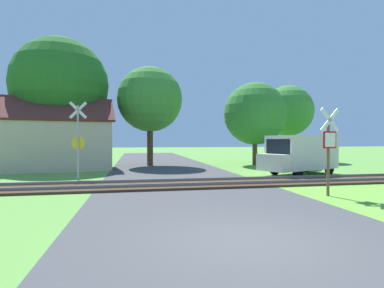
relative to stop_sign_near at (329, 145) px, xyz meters
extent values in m
plane|color=#5B933D|center=(-4.58, -4.01, -1.80)|extent=(160.00, 160.00, 0.00)
cube|color=#424244|center=(-4.58, -2.01, -1.80)|extent=(7.44, 80.00, 0.01)
cube|color=#422D1E|center=(-4.58, 3.42, -1.75)|extent=(60.00, 2.60, 0.10)
cube|color=slate|center=(-4.58, 4.14, -1.64)|extent=(60.00, 0.08, 0.12)
cube|color=slate|center=(-4.58, 2.71, -1.64)|extent=(60.00, 0.08, 0.12)
cylinder|color=brown|center=(-0.01, 0.03, -0.38)|extent=(0.10, 0.10, 2.83)
cube|color=red|center=(0.01, -0.03, 0.19)|extent=(0.59, 0.16, 0.60)
cube|color=white|center=(0.01, -0.06, 0.19)|extent=(0.48, 0.12, 0.49)
cube|color=white|center=(0.01, -0.03, 0.89)|extent=(0.86, 0.21, 0.88)
cube|color=white|center=(0.01, -0.03, 0.89)|extent=(0.86, 0.21, 0.88)
cylinder|color=#9E9EA5|center=(-9.55, 6.40, 0.08)|extent=(0.09, 0.09, 3.75)
cube|color=white|center=(-9.54, 6.46, 1.70)|extent=(0.88, 0.07, 0.88)
cube|color=white|center=(-9.54, 6.46, 1.70)|extent=(0.88, 0.07, 0.88)
cylinder|color=yellow|center=(-9.54, 6.46, 0.04)|extent=(0.64, 0.06, 0.64)
cube|color=#C6B293|center=(-12.57, 12.23, -0.15)|extent=(8.82, 6.07, 3.29)
cube|color=#562823|center=(-12.39, 11.03, 2.24)|extent=(8.90, 4.05, 1.78)
cube|color=#562823|center=(-12.76, 13.43, 2.24)|extent=(8.90, 4.05, 1.78)
cube|color=brown|center=(-10.35, 12.57, 2.27)|extent=(0.57, 0.57, 1.10)
cylinder|color=#513823|center=(7.76, 17.10, -0.30)|extent=(0.41, 0.41, 3.00)
sphere|color=#3D8433|center=(7.76, 17.10, 3.02)|extent=(4.85, 4.85, 4.85)
cylinder|color=#513823|center=(-12.13, 14.16, -0.05)|extent=(0.43, 0.43, 3.49)
sphere|color=#286B23|center=(-12.13, 14.16, 4.29)|extent=(6.92, 6.92, 6.92)
cylinder|color=#513823|center=(-5.56, 14.07, -0.16)|extent=(0.47, 0.47, 3.29)
sphere|color=#3D8433|center=(-5.56, 14.07, 3.38)|extent=(5.04, 5.04, 5.04)
cylinder|color=#513823|center=(2.69, 13.01, -0.68)|extent=(0.38, 0.38, 2.24)
sphere|color=#337A2D|center=(2.69, 13.01, 2.30)|extent=(4.95, 4.95, 4.95)
cube|color=silver|center=(2.74, 6.23, -0.51)|extent=(4.61, 3.37, 1.90)
cube|color=silver|center=(0.48, 5.29, -1.01)|extent=(1.34, 1.94, 0.90)
cube|color=#19232D|center=(0.82, 5.43, -0.18)|extent=(0.66, 1.51, 0.85)
cube|color=navy|center=(2.38, 7.11, -0.84)|extent=(3.49, 1.46, 0.16)
cylinder|color=black|center=(1.12, 6.40, -1.46)|extent=(0.70, 0.43, 0.68)
cylinder|color=black|center=(1.72, 4.96, -1.46)|extent=(0.70, 0.43, 0.68)
cylinder|color=black|center=(3.76, 7.50, -1.46)|extent=(0.70, 0.43, 0.68)
cylinder|color=black|center=(4.36, 6.06, -1.46)|extent=(0.70, 0.43, 0.68)
camera|label=1|loc=(-6.75, -9.45, 0.17)|focal=28.00mm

